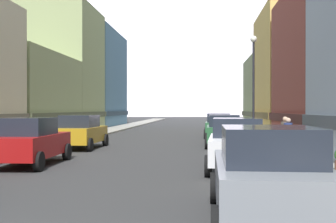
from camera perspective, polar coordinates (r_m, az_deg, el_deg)
The scene contains 18 objects.
sidewalk_left at distance 40.46m, azimuth -8.16°, elevation -2.55°, with size 2.50×100.00×0.15m, color gray.
sidewalk_right at distance 39.64m, azimuth 9.78°, elevation -2.61°, with size 2.50×100.00×0.15m, color gray.
storefront_left_2 at distance 33.66m, azimuth -21.29°, elevation 1.73°, with size 9.36×11.13×6.10m.
storefront_left_3 at distance 42.80m, azimuth -14.99°, elevation 5.08°, with size 8.55×8.57×11.67m.
storefront_left_4 at distance 53.24m, azimuth -10.67°, elevation 3.98°, with size 7.90×13.09×11.36m.
storefront_right_3 at distance 38.09m, azimuth 18.84°, elevation 4.61°, with size 9.31×10.26×10.26m.
storefront_right_4 at distance 48.17m, azimuth 16.13°, elevation 2.15°, with size 9.91×10.28×7.56m.
car_left_1 at distance 16.95m, azimuth -17.77°, elevation -3.74°, with size 2.16×4.45×1.78m.
car_left_2 at distance 23.43m, azimuth -11.40°, elevation -2.61°, with size 2.11×4.42×1.78m.
car_right_0 at distance 8.14m, azimuth 12.95°, elevation -8.13°, with size 2.12×4.43×1.78m.
car_right_1 at distance 15.14m, azimuth 9.02°, elevation -4.21°, with size 2.24×4.48×1.78m.
car_right_2 at distance 24.27m, azimuth 7.31°, elevation -2.51°, with size 2.11×4.42×1.78m.
car_right_3 at distance 31.90m, azimuth 6.64°, elevation -1.83°, with size 2.15×4.44×1.78m.
potted_plant_0 at distance 19.47m, azimuth 17.55°, elevation -3.81°, with size 0.56×0.56×0.95m.
pedestrian_0 at distance 19.69m, azimuth 15.17°, elevation -3.19°, with size 0.36×0.36×1.62m.
pedestrian_2 at distance 19.05m, azimuth 15.53°, elevation -3.37°, with size 0.36×0.36×1.58m.
streetlamp_right at distance 23.61m, azimuth 11.19°, elevation 4.91°, with size 0.36×0.36×5.86m.
mountain_backdrop at distance 273.66m, azimuth -0.85°, elevation 14.27°, with size 298.66×298.66×136.22m, color silver.
Camera 1 is at (2.62, -4.42, 2.09)m, focal length 46.32 mm.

